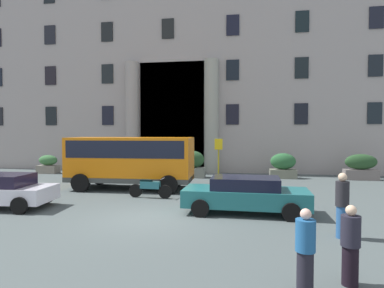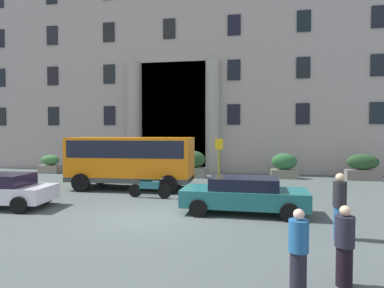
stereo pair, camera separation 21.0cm
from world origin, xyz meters
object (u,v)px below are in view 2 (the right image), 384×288
pedestrian_woman_with_bag (345,246)px  pedestrian_man_red_shirt (340,205)px  hedge_planter_entrance_right (284,166)px  parked_sedan_far (244,194)px  parked_coupe_end (1,190)px  orange_minibus (132,158)px  bus_stop_sign (219,156)px  pedestrian_child_trailing (298,251)px  scooter_by_planter (149,188)px  hedge_planter_west (50,164)px  hedge_planter_entrance_left (363,168)px  hedge_planter_far_west (194,165)px

pedestrian_woman_with_bag → pedestrian_man_red_shirt: (0.65, 2.94, 0.15)m
hedge_planter_entrance_right → parked_sedan_far: bearing=-103.9°
parked_coupe_end → orange_minibus: bearing=49.9°
bus_stop_sign → parked_coupe_end: bus_stop_sign is taller
hedge_planter_entrance_right → parked_coupe_end: hedge_planter_entrance_right is taller
pedestrian_child_trailing → parked_coupe_end: bearing=144.9°
hedge_planter_entrance_right → pedestrian_child_trailing: 15.33m
parked_sedan_far → orange_minibus: bearing=145.7°
scooter_by_planter → pedestrian_woman_with_bag: size_ratio=1.29×
hedge_planter_west → scooter_by_planter: hedge_planter_west is taller
scooter_by_planter → pedestrian_man_red_shirt: size_ratio=1.10×
parked_sedan_far → pedestrian_child_trailing: pedestrian_child_trailing is taller
orange_minibus → bus_stop_sign: bearing=21.4°
pedestrian_woman_with_bag → hedge_planter_west: bearing=49.9°
bus_stop_sign → pedestrian_child_trailing: 12.13m
orange_minibus → bus_stop_sign: orange_minibus is taller
hedge_planter_entrance_left → pedestrian_man_red_shirt: pedestrian_man_red_shirt is taller
hedge_planter_entrance_right → hedge_planter_west: bearing=-179.4°
hedge_planter_west → parked_sedan_far: size_ratio=0.32×
hedge_planter_entrance_left → parked_sedan_far: 11.84m
pedestrian_child_trailing → parked_sedan_far: bearing=91.5°
bus_stop_sign → pedestrian_woman_with_bag: size_ratio=1.66×
hedge_planter_entrance_right → scooter_by_planter: 9.96m
hedge_planter_entrance_right → scooter_by_planter: bearing=-131.4°
hedge_planter_entrance_left → pedestrian_woman_with_bag: hedge_planter_entrance_left is taller
hedge_planter_far_west → hedge_planter_entrance_left: 10.40m
hedge_planter_far_west → parked_sedan_far: size_ratio=0.38×
pedestrian_woman_with_bag → parked_coupe_end: bearing=70.4°
pedestrian_woman_with_bag → pedestrian_child_trailing: bearing=117.7°
bus_stop_sign → parked_sedan_far: size_ratio=0.57×
pedestrian_woman_with_bag → hedge_planter_entrance_right: bearing=1.2°
hedge_planter_far_west → pedestrian_woman_with_bag: hedge_planter_far_west is taller
hedge_planter_west → hedge_planter_entrance_left: 20.94m
bus_stop_sign → pedestrian_child_trailing: bearing=-77.7°
hedge_planter_far_west → parked_sedan_far: hedge_planter_far_west is taller
hedge_planter_west → parked_sedan_far: bearing=-33.9°
hedge_planter_far_west → pedestrian_man_red_shirt: 12.82m
hedge_planter_west → pedestrian_woman_with_bag: pedestrian_woman_with_bag is taller
pedestrian_child_trailing → hedge_planter_far_west: bearing=97.7°
parked_coupe_end → scooter_by_planter: bearing=24.2°
orange_minibus → bus_stop_sign: (4.35, 1.89, -0.00)m
orange_minibus → hedge_planter_entrance_right: 9.81m
bus_stop_sign → parked_sedan_far: bearing=-76.3°
orange_minibus → hedge_planter_entrance_right: (8.18, 5.35, -0.83)m
pedestrian_child_trailing → hedge_planter_west: bearing=125.6°
bus_stop_sign → hedge_planter_entrance_left: (8.48, 3.48, -0.83)m
orange_minibus → hedge_planter_far_west: size_ratio=3.70×
orange_minibus → parked_sedan_far: (5.83, -4.18, -0.91)m
hedge_planter_west → orange_minibus: bearing=-32.6°
pedestrian_woman_with_bag → hedge_planter_far_west: bearing=23.3°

